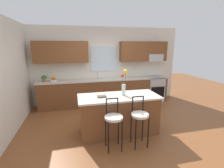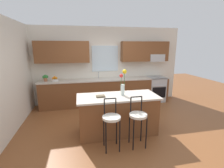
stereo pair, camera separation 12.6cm
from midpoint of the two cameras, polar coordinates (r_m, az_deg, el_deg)
name	(u,v)px [view 1 (the left image)]	position (r m, az deg, el deg)	size (l,w,h in m)	color
ground_plane	(118,125)	(4.43, 1.38, -14.31)	(14.00, 14.00, 0.00)	brown
wall_left	(7,77)	(4.44, -33.65, 1.97)	(0.12, 4.60, 2.70)	silver
back_wall_assembly	(105,61)	(5.90, -3.11, 7.99)	(5.60, 0.50, 2.70)	silver
counter_run	(106,91)	(5.80, -2.85, -2.59)	(4.56, 0.64, 0.92)	brown
sink_faucet	(98,75)	(5.77, -5.68, 3.34)	(0.02, 0.13, 0.23)	#B7BABC
oven_range	(154,89)	(6.38, 13.95, -1.57)	(0.60, 0.64, 0.92)	#B7BABC
kitchen_island	(119,114)	(3.93, 1.42, -10.53)	(1.87, 0.80, 0.92)	brown
bar_stool_near	(114,120)	(3.26, -0.57, -12.43)	(0.36, 0.36, 1.04)	black
bar_stool_middle	(140,117)	(3.41, 8.65, -11.37)	(0.36, 0.36, 1.04)	black
flower_vase	(124,83)	(3.75, 3.22, 0.38)	(0.17, 0.10, 0.61)	silver
cookbook	(102,96)	(3.69, -4.62, -4.32)	(0.20, 0.15, 0.03)	brown
fruit_bowl_oranges	(54,80)	(5.65, -20.41, 1.44)	(0.24, 0.24, 0.16)	silver
potted_plant_small	(44,78)	(5.68, -23.35, 1.97)	(0.18, 0.12, 0.22)	#9E5B3D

